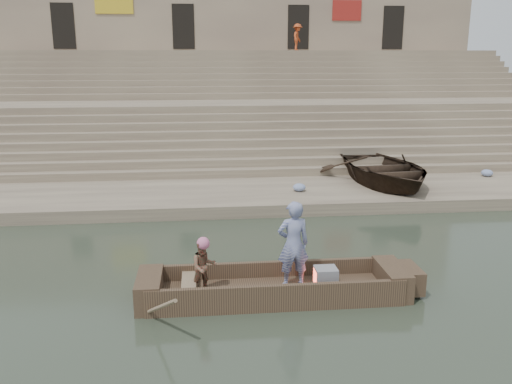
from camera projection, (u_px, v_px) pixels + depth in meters
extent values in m
plane|color=#283326|center=(262.00, 306.00, 10.87)|extent=(120.00, 120.00, 0.00)
cube|color=gray|center=(235.00, 196.00, 18.53)|extent=(32.00, 4.00, 0.40)
cube|color=gray|center=(225.00, 132.00, 25.45)|extent=(32.00, 3.00, 2.80)
cube|color=gray|center=(219.00, 96.00, 31.90)|extent=(32.00, 3.00, 5.20)
cube|color=gray|center=(231.00, 178.00, 20.66)|extent=(32.00, 0.50, 0.70)
cube|color=gray|center=(231.00, 171.00, 21.10)|extent=(32.00, 0.50, 1.00)
cube|color=gray|center=(230.00, 165.00, 21.55)|extent=(32.00, 0.50, 1.30)
cube|color=gray|center=(229.00, 159.00, 21.99)|extent=(32.00, 0.50, 1.60)
cube|color=gray|center=(228.00, 153.00, 22.43)|extent=(32.00, 0.50, 1.90)
cube|color=gray|center=(228.00, 148.00, 22.88)|extent=(32.00, 0.50, 2.20)
cube|color=gray|center=(227.00, 142.00, 23.32)|extent=(32.00, 0.50, 2.50)
cube|color=gray|center=(226.00, 137.00, 23.77)|extent=(32.00, 0.50, 2.80)
cube|color=gray|center=(223.00, 124.00, 27.10)|extent=(32.00, 0.50, 3.10)
cube|color=gray|center=(222.00, 120.00, 27.55)|extent=(32.00, 0.50, 3.40)
cube|color=gray|center=(222.00, 116.00, 27.99)|extent=(32.00, 0.50, 3.70)
cube|color=gray|center=(222.00, 112.00, 28.44)|extent=(32.00, 0.50, 4.00)
cube|color=gray|center=(221.00, 108.00, 28.88)|extent=(32.00, 0.50, 4.30)
cube|color=gray|center=(221.00, 105.00, 29.33)|extent=(32.00, 0.50, 4.60)
cube|color=gray|center=(220.00, 101.00, 29.77)|extent=(32.00, 0.50, 4.90)
cube|color=gray|center=(220.00, 98.00, 30.22)|extent=(32.00, 0.50, 5.20)
cube|color=tan|center=(216.00, 45.00, 35.01)|extent=(32.00, 5.00, 11.20)
cube|color=black|center=(63.00, 26.00, 31.50)|extent=(1.30, 0.18, 2.60)
cube|color=black|center=(183.00, 27.00, 32.20)|extent=(1.30, 0.18, 2.60)
cube|color=black|center=(298.00, 27.00, 32.91)|extent=(1.30, 0.18, 2.60)
cube|color=black|center=(393.00, 28.00, 33.51)|extent=(1.30, 0.18, 2.60)
cube|color=gold|center=(114.00, 1.00, 31.39)|extent=(2.20, 0.10, 1.40)
cube|color=maroon|center=(347.00, 10.00, 32.90)|extent=(1.80, 0.10, 1.20)
cube|color=brown|center=(273.00, 293.00, 11.22)|extent=(5.00, 1.30, 0.22)
cube|color=brown|center=(278.00, 298.00, 10.58)|extent=(5.20, 0.12, 0.56)
cube|color=brown|center=(270.00, 274.00, 11.78)|extent=(5.20, 0.12, 0.56)
cube|color=brown|center=(150.00, 290.00, 10.92)|extent=(0.50, 1.30, 0.60)
cube|color=brown|center=(392.00, 279.00, 11.43)|extent=(0.50, 1.30, 0.60)
cube|color=brown|center=(410.00, 278.00, 11.47)|extent=(0.35, 0.90, 0.50)
cube|color=#937A5B|center=(189.00, 284.00, 10.97)|extent=(0.30, 1.20, 0.08)
cylinder|color=#937A5B|center=(153.00, 310.00, 10.07)|extent=(1.03, 2.10, 1.36)
sphere|color=#D36891|center=(203.00, 243.00, 10.74)|extent=(0.26, 0.26, 0.26)
imported|color=navy|center=(293.00, 244.00, 11.09)|extent=(0.71, 0.50, 1.84)
imported|color=#20613F|center=(204.00, 267.00, 10.86)|extent=(0.64, 0.55, 1.12)
cube|color=gray|center=(326.00, 277.00, 11.26)|extent=(0.46, 0.42, 0.40)
cube|color=#E5593F|center=(316.00, 277.00, 11.24)|extent=(0.04, 0.34, 0.32)
imported|color=#2D2116|center=(384.00, 169.00, 19.36)|extent=(4.26, 5.60, 1.09)
imported|color=#B6451E|center=(297.00, 37.00, 31.49)|extent=(0.91, 1.13, 1.53)
ellipsoid|color=#3F5999|center=(299.00, 187.00, 18.40)|extent=(0.44, 0.44, 0.26)
ellipsoid|color=#3F5999|center=(487.00, 173.00, 20.66)|extent=(0.44, 0.44, 0.26)
ellipsoid|color=#3F5999|center=(410.00, 191.00, 17.94)|extent=(0.44, 0.44, 0.26)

